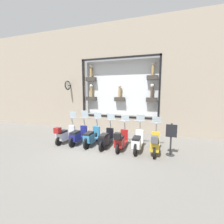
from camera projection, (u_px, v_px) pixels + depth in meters
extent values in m
plane|color=#66635E|center=(99.00, 149.00, 7.26)|extent=(120.00, 120.00, 0.00)
cube|color=gray|center=(8.00, 82.00, 13.40)|extent=(0.40, 15.30, 7.25)
cube|color=gray|center=(119.00, 124.00, 10.57)|extent=(0.40, 5.41, 0.99)
cube|color=gray|center=(120.00, 40.00, 9.80)|extent=(0.40, 5.41, 2.23)
cube|color=black|center=(119.00, 58.00, 9.77)|extent=(0.04, 5.41, 0.12)
cube|color=black|center=(118.00, 117.00, 10.30)|extent=(0.04, 5.41, 0.12)
cube|color=black|center=(160.00, 88.00, 9.20)|extent=(0.04, 0.12, 4.03)
cube|color=black|center=(83.00, 88.00, 10.86)|extent=(0.04, 0.12, 4.03)
cube|color=silver|center=(121.00, 88.00, 10.56)|extent=(0.04, 5.17, 3.79)
cube|color=#38332D|center=(153.00, 78.00, 9.58)|extent=(0.36, 0.71, 0.28)
cylinder|color=#9E7F4C|center=(153.00, 70.00, 9.52)|extent=(0.17, 0.17, 0.61)
sphere|color=beige|center=(153.00, 64.00, 9.46)|extent=(0.22, 0.22, 0.22)
cube|color=#38332D|center=(91.00, 79.00, 10.95)|extent=(0.36, 0.71, 0.28)
cylinder|color=#9E7F4C|center=(91.00, 73.00, 10.88)|extent=(0.19, 0.19, 0.67)
sphere|color=beige|center=(91.00, 66.00, 10.82)|extent=(0.24, 0.24, 0.24)
cube|color=#38332D|center=(152.00, 100.00, 9.77)|extent=(0.36, 0.71, 0.28)
cylinder|color=#47382D|center=(152.00, 92.00, 9.71)|extent=(0.18, 0.18, 0.66)
sphere|color=beige|center=(152.00, 86.00, 9.65)|extent=(0.24, 0.24, 0.24)
cube|color=#38332D|center=(120.00, 99.00, 10.46)|extent=(0.36, 0.71, 0.28)
cylinder|color=#9E7F4C|center=(120.00, 92.00, 10.39)|extent=(0.18, 0.18, 0.65)
sphere|color=beige|center=(120.00, 86.00, 10.33)|extent=(0.23, 0.23, 0.23)
cube|color=#38332D|center=(91.00, 99.00, 11.14)|extent=(0.36, 0.71, 0.28)
cylinder|color=#9E7F4C|center=(91.00, 92.00, 11.08)|extent=(0.19, 0.19, 0.68)
sphere|color=beige|center=(91.00, 86.00, 11.01)|extent=(0.25, 0.25, 0.25)
cylinder|color=black|center=(69.00, 85.00, 11.02)|extent=(0.35, 0.05, 0.05)
torus|color=black|center=(68.00, 85.00, 10.86)|extent=(0.67, 0.07, 0.67)
cylinder|color=white|center=(68.00, 85.00, 10.86)|extent=(0.55, 0.03, 0.55)
cylinder|color=black|center=(156.00, 143.00, 7.45)|extent=(0.47, 0.09, 0.47)
cylinder|color=black|center=(154.00, 153.00, 6.20)|extent=(0.47, 0.09, 0.47)
cube|color=gold|center=(155.00, 147.00, 6.83)|extent=(1.02, 0.38, 0.06)
cube|color=gold|center=(155.00, 146.00, 6.45)|extent=(0.61, 0.35, 0.36)
cube|color=black|center=(155.00, 141.00, 6.42)|extent=(0.58, 0.31, 0.10)
cube|color=gold|center=(156.00, 137.00, 7.30)|extent=(0.12, 0.37, 0.56)
cylinder|color=gray|center=(156.00, 127.00, 7.30)|extent=(0.20, 0.06, 0.45)
cylinder|color=gray|center=(156.00, 123.00, 7.33)|extent=(0.04, 0.61, 0.04)
cube|color=silver|center=(157.00, 120.00, 7.35)|extent=(0.08, 0.42, 0.29)
cube|color=#4C4C51|center=(155.00, 139.00, 6.08)|extent=(0.28, 0.28, 0.28)
cylinder|color=black|center=(140.00, 140.00, 7.66)|extent=(0.55, 0.09, 0.55)
cylinder|color=black|center=(135.00, 149.00, 6.48)|extent=(0.55, 0.09, 0.55)
cube|color=silver|center=(138.00, 145.00, 7.07)|extent=(1.02, 0.38, 0.06)
cube|color=silver|center=(136.00, 143.00, 6.69)|extent=(0.61, 0.35, 0.36)
cube|color=black|center=(137.00, 138.00, 6.66)|extent=(0.58, 0.31, 0.10)
cube|color=silver|center=(139.00, 135.00, 7.54)|extent=(0.12, 0.37, 0.56)
cylinder|color=gray|center=(140.00, 125.00, 7.54)|extent=(0.20, 0.06, 0.45)
cylinder|color=gray|center=(140.00, 121.00, 7.58)|extent=(0.04, 0.61, 0.04)
cube|color=silver|center=(140.00, 118.00, 7.59)|extent=(0.08, 0.42, 0.33)
cylinder|color=black|center=(125.00, 140.00, 7.96)|extent=(0.44, 0.09, 0.44)
cylinder|color=black|center=(118.00, 149.00, 6.69)|extent=(0.44, 0.09, 0.44)
cube|color=maroon|center=(122.00, 144.00, 7.33)|extent=(1.02, 0.39, 0.06)
cube|color=maroon|center=(119.00, 142.00, 6.95)|extent=(0.61, 0.35, 0.36)
cube|color=black|center=(120.00, 137.00, 6.92)|extent=(0.58, 0.31, 0.10)
cube|color=maroon|center=(124.00, 135.00, 7.80)|extent=(0.12, 0.37, 0.56)
cylinder|color=gray|center=(125.00, 125.00, 7.79)|extent=(0.20, 0.06, 0.45)
cylinder|color=gray|center=(125.00, 121.00, 7.83)|extent=(0.04, 0.60, 0.04)
cube|color=silver|center=(125.00, 118.00, 7.85)|extent=(0.07, 0.42, 0.28)
cube|color=black|center=(117.00, 136.00, 6.57)|extent=(0.28, 0.28, 0.28)
cylinder|color=black|center=(111.00, 138.00, 8.18)|extent=(0.50, 0.09, 0.50)
cylinder|color=black|center=(101.00, 146.00, 6.96)|extent=(0.50, 0.09, 0.50)
cube|color=black|center=(106.00, 142.00, 7.57)|extent=(1.02, 0.39, 0.06)
cube|color=black|center=(104.00, 140.00, 7.19)|extent=(0.61, 0.35, 0.36)
cube|color=black|center=(104.00, 135.00, 7.16)|extent=(0.58, 0.31, 0.10)
cube|color=black|center=(110.00, 133.00, 8.04)|extent=(0.12, 0.37, 0.56)
cylinder|color=gray|center=(110.00, 124.00, 8.04)|extent=(0.20, 0.06, 0.45)
cylinder|color=gray|center=(111.00, 120.00, 8.08)|extent=(0.04, 0.60, 0.04)
cube|color=silver|center=(111.00, 116.00, 8.09)|extent=(0.09, 0.42, 0.33)
cylinder|color=black|center=(97.00, 136.00, 8.41)|extent=(0.55, 0.09, 0.55)
cylinder|color=black|center=(87.00, 143.00, 7.22)|extent=(0.55, 0.09, 0.55)
cube|color=teal|center=(92.00, 140.00, 7.82)|extent=(1.02, 0.39, 0.06)
cube|color=teal|center=(89.00, 138.00, 7.44)|extent=(0.61, 0.35, 0.36)
cube|color=black|center=(89.00, 133.00, 7.41)|extent=(0.58, 0.31, 0.10)
cube|color=teal|center=(96.00, 131.00, 8.29)|extent=(0.12, 0.37, 0.56)
cylinder|color=gray|center=(97.00, 122.00, 8.28)|extent=(0.20, 0.06, 0.45)
cylinder|color=gray|center=(97.00, 118.00, 8.32)|extent=(0.04, 0.60, 0.04)
cube|color=silver|center=(98.00, 115.00, 8.33)|extent=(0.08, 0.42, 0.33)
cylinder|color=black|center=(85.00, 135.00, 8.67)|extent=(0.51, 0.09, 0.51)
cylinder|color=black|center=(72.00, 142.00, 7.46)|extent=(0.51, 0.09, 0.51)
cube|color=navy|center=(79.00, 139.00, 8.07)|extent=(1.02, 0.38, 0.06)
cube|color=navy|center=(75.00, 137.00, 7.69)|extent=(0.61, 0.35, 0.36)
cube|color=black|center=(75.00, 132.00, 7.66)|extent=(0.58, 0.31, 0.10)
cube|color=navy|center=(84.00, 130.00, 8.54)|extent=(0.12, 0.37, 0.56)
cylinder|color=gray|center=(84.00, 122.00, 8.53)|extent=(0.20, 0.06, 0.45)
cylinder|color=gray|center=(85.00, 118.00, 8.57)|extent=(0.04, 0.60, 0.04)
cube|color=silver|center=(85.00, 114.00, 8.58)|extent=(0.10, 0.42, 0.42)
cylinder|color=black|center=(73.00, 134.00, 8.95)|extent=(0.44, 0.09, 0.44)
cylinder|color=black|center=(59.00, 141.00, 7.69)|extent=(0.44, 0.09, 0.44)
cube|color=#B7BCC6|center=(67.00, 138.00, 8.32)|extent=(1.02, 0.38, 0.06)
cube|color=#B7BCC6|center=(62.00, 136.00, 7.94)|extent=(0.61, 0.35, 0.36)
cube|color=black|center=(62.00, 132.00, 7.91)|extent=(0.58, 0.31, 0.10)
cube|color=#B7BCC6|center=(72.00, 130.00, 8.79)|extent=(0.12, 0.37, 0.56)
cylinder|color=gray|center=(72.00, 121.00, 8.79)|extent=(0.20, 0.06, 0.45)
cylinder|color=gray|center=(73.00, 118.00, 8.82)|extent=(0.04, 0.61, 0.04)
cube|color=silver|center=(73.00, 115.00, 8.84)|extent=(0.09, 0.42, 0.35)
cube|color=maroon|center=(58.00, 130.00, 7.56)|extent=(0.28, 0.28, 0.28)
cylinder|color=#232326|center=(170.00, 155.00, 6.55)|extent=(0.36, 0.36, 0.02)
cylinder|color=#232326|center=(171.00, 139.00, 6.46)|extent=(0.07, 0.07, 1.42)
cube|color=black|center=(171.00, 131.00, 6.39)|extent=(0.03, 0.45, 0.55)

